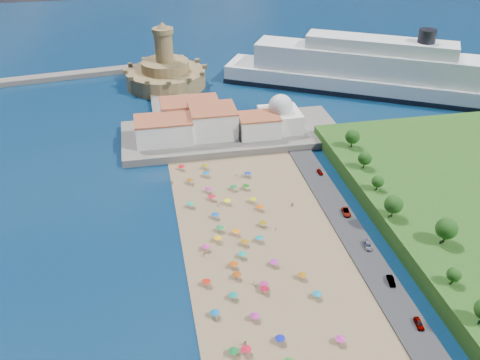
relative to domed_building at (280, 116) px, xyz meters
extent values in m
plane|color=#071938|center=(-30.00, -71.00, -8.97)|extent=(700.00, 700.00, 0.00)
cube|color=#59544C|center=(-20.00, 2.00, -7.47)|extent=(90.00, 36.00, 3.00)
cube|color=#59544C|center=(-42.00, 37.00, -7.77)|extent=(18.00, 70.00, 2.40)
cube|color=silver|center=(-48.00, -2.00, -1.47)|extent=(22.00, 14.00, 9.00)
cube|color=silver|center=(-28.00, 0.00, -0.47)|extent=(18.00, 16.00, 11.00)
cube|color=silver|center=(-10.00, -4.00, -1.97)|extent=(16.00, 12.00, 8.00)
cube|color=silver|center=(-36.00, 12.00, -0.97)|extent=(24.00, 14.00, 10.00)
cube|color=silver|center=(0.00, 0.00, -1.97)|extent=(16.00, 16.00, 8.00)
sphere|color=silver|center=(0.00, 0.00, 4.03)|extent=(10.00, 10.00, 10.00)
cylinder|color=silver|center=(0.00, 0.00, 7.83)|extent=(1.20, 1.20, 1.60)
cylinder|color=#977A4B|center=(-42.00, 67.00, -4.97)|extent=(40.00, 40.00, 8.00)
cylinder|color=#977A4B|center=(-42.00, 67.00, 1.53)|extent=(24.00, 24.00, 5.00)
cylinder|color=#977A4B|center=(-42.00, 67.00, 11.03)|extent=(9.00, 9.00, 14.00)
cylinder|color=#977A4B|center=(-42.00, 67.00, 19.23)|extent=(10.40, 10.40, 2.40)
cone|color=#977A4B|center=(-42.00, 67.00, 21.93)|extent=(6.00, 6.00, 3.00)
cube|color=black|center=(58.60, 37.22, -7.76)|extent=(142.99, 94.12, 2.44)
cube|color=white|center=(58.60, 37.22, -4.46)|extent=(141.92, 93.28, 9.03)
cube|color=white|center=(58.60, 37.22, 6.08)|extent=(113.74, 74.97, 12.04)
cube|color=white|center=(58.60, 37.22, 15.11)|extent=(68.07, 46.79, 6.02)
cylinder|color=black|center=(76.08, 27.34, 21.13)|extent=(8.03, 8.03, 6.02)
cylinder|color=gray|center=(-14.96, -112.47, -7.72)|extent=(0.07, 0.07, 2.00)
cone|color=#C2298E|center=(-14.96, -112.47, -6.82)|extent=(2.50, 2.50, 0.60)
cylinder|color=gray|center=(-31.14, -65.52, -7.72)|extent=(0.07, 0.07, 2.00)
cone|color=orange|center=(-31.14, -65.52, -6.82)|extent=(2.50, 2.50, 0.60)
cylinder|color=gray|center=(-43.06, -47.58, -7.72)|extent=(0.07, 0.07, 2.00)
cone|color=#119F7F|center=(-43.06, -47.58, -6.82)|extent=(2.50, 2.50, 0.60)
cylinder|color=gray|center=(-34.68, -80.54, -7.72)|extent=(0.07, 0.07, 2.00)
cone|color=#C94208|center=(-34.68, -80.54, -6.82)|extent=(2.50, 2.50, 0.60)
cylinder|color=gray|center=(-42.81, -98.15, -7.72)|extent=(0.07, 0.07, 2.00)
cone|color=#0C5F9F|center=(-42.81, -98.15, -6.82)|extent=(2.50, 2.50, 0.60)
cylinder|color=gray|center=(-28.22, -90.21, -7.72)|extent=(0.07, 0.07, 2.00)
cone|color=#A8246B|center=(-28.22, -90.21, -6.82)|extent=(2.50, 2.50, 0.60)
cylinder|color=gray|center=(-35.38, -44.72, -7.72)|extent=(0.07, 0.07, 2.00)
cone|color=red|center=(-35.38, -44.72, -6.82)|extent=(2.50, 2.50, 0.60)
cylinder|color=gray|center=(-15.51, -96.69, -7.72)|extent=(0.07, 0.07, 2.00)
cone|color=#11779F|center=(-15.51, -96.69, -6.82)|extent=(2.50, 2.50, 0.60)
cylinder|color=gray|center=(-22.76, -40.18, -7.72)|extent=(0.07, 0.07, 2.00)
cone|color=#1A6211|center=(-22.76, -40.18, -6.82)|extent=(2.50, 2.50, 0.60)
cylinder|color=gray|center=(-35.05, -28.68, -7.72)|extent=(0.07, 0.07, 2.00)
cone|color=#1162A1|center=(-35.05, -28.68, -6.82)|extent=(2.50, 2.50, 0.60)
cylinder|color=gray|center=(-43.22, -86.30, -7.72)|extent=(0.07, 0.07, 2.00)
cone|color=red|center=(-43.22, -86.30, -6.82)|extent=(2.50, 2.50, 0.60)
cylinder|color=gray|center=(-27.13, -39.81, -7.72)|extent=(0.07, 0.07, 2.00)
cone|color=#147534|center=(-27.13, -39.81, -6.82)|extent=(2.50, 2.50, 0.60)
cylinder|color=gray|center=(-41.22, -71.13, -7.72)|extent=(0.07, 0.07, 2.00)
cone|color=#C02983|center=(-41.22, -71.13, -6.82)|extent=(2.50, 2.50, 0.60)
cylinder|color=gray|center=(-34.61, -22.92, -7.72)|extent=(0.07, 0.07, 2.00)
cone|color=#90740D|center=(-34.61, -22.92, -6.82)|extent=(2.50, 2.50, 0.60)
cylinder|color=gray|center=(-20.35, -31.75, -7.72)|extent=(0.07, 0.07, 2.00)
cone|color=#0D2FAD|center=(-20.35, -31.75, -6.82)|extent=(2.50, 2.50, 0.60)
cylinder|color=gray|center=(-35.97, -55.43, -7.72)|extent=(0.07, 0.07, 2.00)
cone|color=#0D4FB4|center=(-35.97, -55.43, -6.82)|extent=(2.50, 2.50, 0.60)
cylinder|color=gray|center=(-35.63, -62.71, -7.72)|extent=(0.07, 0.07, 2.00)
cone|color=#167C3C|center=(-35.63, -62.71, -6.82)|extent=(2.50, 2.50, 0.60)
cylinder|color=gray|center=(-21.98, -62.70, -7.72)|extent=(0.07, 0.07, 2.00)
cone|color=#85650C|center=(-21.98, -62.70, -6.82)|extent=(2.50, 2.50, 0.60)
cylinder|color=gray|center=(-31.43, -76.64, -7.72)|extent=(0.07, 0.07, 2.00)
cone|color=#0F8B78|center=(-31.43, -76.64, -6.82)|extent=(2.50, 2.50, 0.60)
cylinder|color=gray|center=(-40.41, -111.09, -7.72)|extent=(0.07, 0.07, 2.00)
cone|color=#11642A|center=(-40.41, -111.09, -6.82)|extent=(2.50, 2.50, 0.60)
cylinder|color=gray|center=(-28.86, -109.51, -7.72)|extent=(0.07, 0.07, 2.00)
cone|color=#0D18AE|center=(-28.86, -109.51, -6.82)|extent=(2.50, 2.50, 0.60)
cylinder|color=gray|center=(-30.72, -47.99, -7.72)|extent=(0.07, 0.07, 2.00)
cone|color=#FBFF0D|center=(-30.72, -47.99, -6.82)|extent=(2.50, 2.50, 0.60)
cylinder|color=gray|center=(-23.29, -81.92, -7.72)|extent=(0.07, 0.07, 2.00)
cone|color=#B627A8|center=(-23.29, -81.92, -6.82)|extent=(2.50, 2.50, 0.60)
cylinder|color=gray|center=(-29.51, -71.07, -7.72)|extent=(0.07, 0.07, 2.00)
cone|color=#9F670E|center=(-29.51, -71.07, -6.82)|extent=(2.50, 2.50, 0.60)
cylinder|color=gray|center=(-22.21, -48.95, -7.72)|extent=(0.07, 0.07, 2.00)
cone|color=#CDC40B|center=(-22.21, -48.95, -6.82)|extent=(2.50, 2.50, 0.60)
cylinder|color=gray|center=(-37.13, -67.86, -7.72)|extent=(0.07, 0.07, 2.00)
cone|color=#FBB30D|center=(-37.13, -67.86, -6.82)|extent=(2.50, 2.50, 0.60)
cylinder|color=gray|center=(-28.48, -92.04, -7.72)|extent=(0.07, 0.07, 2.00)
cone|color=#A60D2A|center=(-28.48, -92.04, -6.82)|extent=(2.50, 2.50, 0.60)
cylinder|color=gray|center=(-37.09, -92.84, -7.72)|extent=(0.07, 0.07, 2.00)
cone|color=#0D786F|center=(-37.09, -92.84, -6.82)|extent=(2.50, 2.50, 0.60)
cylinder|color=gray|center=(-24.83, -70.25, -7.72)|extent=(0.07, 0.07, 2.00)
cone|color=teal|center=(-24.83, -70.25, -6.82)|extent=(2.50, 2.50, 0.60)
cylinder|color=gray|center=(-20.85, -53.84, -7.72)|extent=(0.07, 0.07, 2.00)
cone|color=#FA540B|center=(-20.85, -53.84, -6.82)|extent=(2.50, 2.50, 0.60)
cylinder|color=gray|center=(-41.38, -32.38, -7.72)|extent=(0.07, 0.07, 2.00)
cone|color=#914E0D|center=(-41.38, -32.38, -6.82)|extent=(2.50, 2.50, 0.60)
cylinder|color=gray|center=(-33.16, -101.16, -7.72)|extent=(0.07, 0.07, 2.00)
cone|color=#B0258D|center=(-33.16, -101.16, -6.82)|extent=(2.50, 2.50, 0.60)
cylinder|color=gray|center=(-35.97, -39.52, -7.72)|extent=(0.07, 0.07, 2.00)
cone|color=#A72385|center=(-35.97, -39.52, -6.82)|extent=(2.50, 2.50, 0.60)
cylinder|color=gray|center=(-34.64, -85.09, -7.72)|extent=(0.07, 0.07, 2.00)
cone|color=#913C0D|center=(-34.64, -85.09, -6.82)|extent=(2.50, 2.50, 0.60)
cylinder|color=gray|center=(-43.52, -22.10, -7.72)|extent=(0.07, 0.07, 2.00)
cone|color=red|center=(-43.52, -22.10, -6.82)|extent=(2.50, 2.50, 0.60)
cylinder|color=gray|center=(-17.15, -88.72, -7.72)|extent=(0.07, 0.07, 2.00)
cone|color=#A0640E|center=(-17.15, -88.72, -6.82)|extent=(2.50, 2.50, 0.60)
cylinder|color=gray|center=(-37.44, -111.14, -7.72)|extent=(0.07, 0.07, 2.00)
cone|color=red|center=(-37.44, -111.14, -6.82)|extent=(2.50, 2.50, 0.60)
imported|color=tan|center=(-42.56, -99.40, -7.93)|extent=(0.62, 0.69, 1.58)
imported|color=tan|center=(-30.61, -88.50, -7.84)|extent=(0.83, 1.01, 1.77)
imported|color=tan|center=(-33.98, -48.82, -7.84)|extent=(1.08, 1.09, 1.77)
imported|color=tan|center=(-18.55, -65.64, -7.79)|extent=(0.65, 0.79, 1.87)
imported|color=tan|center=(-47.73, -32.20, -7.78)|extent=(1.19, 0.80, 1.88)
imported|color=tan|center=(-37.12, -108.71, -7.79)|extent=(1.79, 1.31, 1.87)
imported|color=tan|center=(-42.14, -73.88, -7.90)|extent=(1.01, 1.00, 1.64)
imported|color=tan|center=(-24.64, -31.23, -7.81)|extent=(1.20, 0.71, 1.83)
imported|color=tan|center=(-9.96, -53.85, -7.79)|extent=(1.80, 0.84, 1.86)
imported|color=gray|center=(6.00, -61.65, -7.55)|extent=(3.06, 5.47, 1.45)
imported|color=gray|center=(6.00, -95.28, -7.56)|extent=(2.20, 4.54, 1.43)
imported|color=gray|center=(6.00, -79.39, -7.56)|extent=(2.75, 5.20, 1.44)
imported|color=gray|center=(6.00, -35.07, -7.64)|extent=(1.59, 3.74, 1.26)
imported|color=gray|center=(6.00, -111.12, -7.57)|extent=(2.19, 4.34, 1.42)
cylinder|color=#382314|center=(17.91, -103.96, -1.93)|extent=(0.50, 0.50, 2.10)
sphere|color=#14380F|center=(17.91, -103.96, -0.04)|extent=(3.77, 3.77, 3.77)
cylinder|color=#382314|center=(24.66, -87.79, -1.24)|extent=(0.50, 0.50, 3.47)
sphere|color=#14380F|center=(24.66, -87.79, 1.88)|extent=(6.25, 6.25, 6.25)
cylinder|color=#382314|center=(15.75, -72.94, -1.39)|extent=(0.50, 0.50, 3.18)
sphere|color=#14380F|center=(15.75, -72.94, 1.47)|extent=(5.72, 5.72, 5.72)
cylinder|color=#382314|center=(17.63, -57.52, -1.84)|extent=(0.50, 0.50, 2.26)
sphere|color=#14380F|center=(17.63, -57.52, 0.19)|extent=(4.07, 4.07, 4.07)
cylinder|color=#382314|center=(19.14, -42.88, -1.61)|extent=(0.50, 0.50, 2.72)
sphere|color=#14380F|center=(19.14, -42.88, 0.84)|extent=(4.90, 4.90, 4.90)
cylinder|color=#382314|center=(20.85, -26.85, -1.44)|extent=(0.50, 0.50, 3.07)
sphere|color=#14380F|center=(20.85, -26.85, 1.32)|extent=(5.52, 5.52, 5.52)
camera|label=1|loc=(-55.56, -195.28, 90.05)|focal=40.00mm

